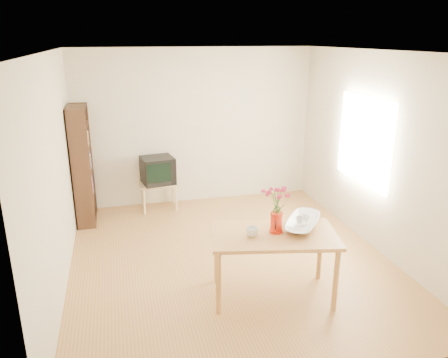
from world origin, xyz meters
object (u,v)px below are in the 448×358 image
object	(u,v)px
table	(274,241)
television	(158,170)
pitcher	(276,223)
mug	(252,232)
bowl	(304,207)

from	to	relation	value
table	television	distance (m)	3.05
pitcher	television	bearing A→B (deg)	133.01
pitcher	mug	bearing A→B (deg)	-147.90
table	mug	distance (m)	0.28
table	pitcher	bearing A→B (deg)	58.07
mug	table	bearing A→B (deg)	151.26
table	bowl	size ratio (longest dim) A/B	3.07
table	television	size ratio (longest dim) A/B	2.58
table	pitcher	xyz separation A→B (m)	(0.03, 0.04, 0.19)
mug	bowl	size ratio (longest dim) A/B	0.27
television	pitcher	bearing A→B (deg)	-80.34
pitcher	mug	xyz separation A→B (m)	(-0.28, -0.04, -0.05)
table	mug	bearing A→B (deg)	-167.69
pitcher	television	distance (m)	3.03
pitcher	mug	size ratio (longest dim) A/B	1.73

